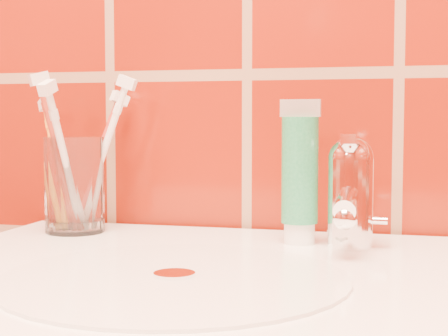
# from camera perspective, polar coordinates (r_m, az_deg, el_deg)

# --- Properties ---
(glass_tumbler) EXTENTS (0.09, 0.09, 0.12)m
(glass_tumbler) POSITION_cam_1_polar(r_m,az_deg,el_deg) (0.84, -12.30, -1.37)
(glass_tumbler) COLOR white
(glass_tumbler) RESTS_ON pedestal_sink
(toothpaste_tube) EXTENTS (0.04, 0.04, 0.16)m
(toothpaste_tube) POSITION_cam_1_polar(r_m,az_deg,el_deg) (0.75, 6.32, -0.71)
(toothpaste_tube) COLOR white
(toothpaste_tube) RESTS_ON pedestal_sink
(faucet) EXTENTS (0.05, 0.11, 0.12)m
(faucet) POSITION_cam_1_polar(r_m,az_deg,el_deg) (0.73, 10.42, -1.68)
(faucet) COLOR white
(faucet) RESTS_ON pedestal_sink
(toothbrush_0) EXTENTS (0.11, 0.11, 0.20)m
(toothbrush_0) POSITION_cam_1_polar(r_m,az_deg,el_deg) (0.83, -13.56, 1.05)
(toothbrush_0) COLOR #A23522
(toothbrush_0) RESTS_ON glass_tumbler
(toothbrush_1) EXTENTS (0.05, 0.15, 0.20)m
(toothbrush_1) POSITION_cam_1_polar(r_m,az_deg,el_deg) (0.81, -13.04, 0.58)
(toothbrush_1) COLOR silver
(toothbrush_1) RESTS_ON glass_tumbler
(toothbrush_2) EXTENTS (0.15, 0.14, 0.18)m
(toothbrush_2) POSITION_cam_1_polar(r_m,az_deg,el_deg) (0.87, -13.76, 0.33)
(toothbrush_2) COLOR orange
(toothbrush_2) RESTS_ON glass_tumbler
(toothbrush_3) EXTENTS (0.14, 0.15, 0.19)m
(toothbrush_3) POSITION_cam_1_polar(r_m,az_deg,el_deg) (0.87, -10.57, 0.56)
(toothbrush_3) COLOR #A42F23
(toothbrush_3) RESTS_ON glass_tumbler
(toothbrush_4) EXTENTS (0.09, 0.09, 0.19)m
(toothbrush_4) POSITION_cam_1_polar(r_m,az_deg,el_deg) (0.84, -10.08, 1.04)
(toothbrush_4) COLOR white
(toothbrush_4) RESTS_ON glass_tumbler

